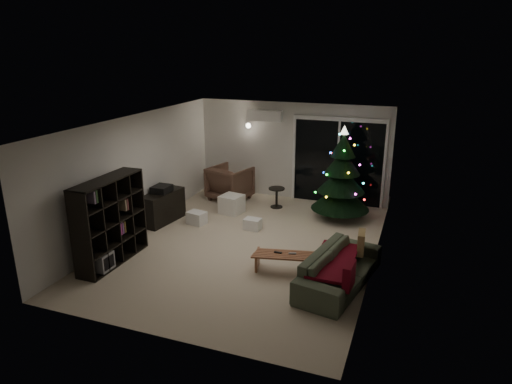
# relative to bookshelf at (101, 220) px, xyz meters

# --- Properties ---
(room) EXTENTS (6.50, 7.51, 2.60)m
(room) POSITION_rel_bookshelf_xyz_m (2.71, 3.02, 0.21)
(room) COLOR beige
(room) RESTS_ON ground
(bookshelf) EXTENTS (1.04, 1.63, 1.61)m
(bookshelf) POSITION_rel_bookshelf_xyz_m (0.00, 0.00, 0.00)
(bookshelf) COLOR black
(bookshelf) RESTS_ON floor
(media_cabinet) EXTENTS (0.57, 1.18, 0.71)m
(media_cabinet) POSITION_rel_bookshelf_xyz_m (0.00, 2.08, -0.45)
(media_cabinet) COLOR black
(media_cabinet) RESTS_ON floor
(stereo) EXTENTS (0.36, 0.42, 0.15)m
(stereo) POSITION_rel_bookshelf_xyz_m (0.00, 2.08, -0.02)
(stereo) COLOR black
(stereo) RESTS_ON media_cabinet
(armchair) EXTENTS (1.16, 1.18, 0.88)m
(armchair) POSITION_rel_bookshelf_xyz_m (0.80, 4.09, -0.36)
(armchair) COLOR brown
(armchair) RESTS_ON floor
(ottoman) EXTENTS (0.57, 0.57, 0.44)m
(ottoman) POSITION_rel_bookshelf_xyz_m (1.24, 3.16, -0.59)
(ottoman) COLOR white
(ottoman) RESTS_ON floor
(cardboard_box_a) EXTENTS (0.45, 0.38, 0.28)m
(cardboard_box_a) POSITION_rel_bookshelf_xyz_m (0.78, 2.23, -0.66)
(cardboard_box_a) COLOR white
(cardboard_box_a) RESTS_ON floor
(cardboard_box_b) EXTENTS (0.37, 0.28, 0.25)m
(cardboard_box_b) POSITION_rel_bookshelf_xyz_m (2.08, 2.35, -0.68)
(cardboard_box_b) COLOR white
(cardboard_box_b) RESTS_ON floor
(side_table) EXTENTS (0.46, 0.46, 0.50)m
(side_table) POSITION_rel_bookshelf_xyz_m (2.13, 3.91, -0.55)
(side_table) COLOR black
(side_table) RESTS_ON floor
(floor_lamp) EXTENTS (0.30, 0.30, 1.88)m
(floor_lamp) POSITION_rel_bookshelf_xyz_m (1.05, 4.84, 0.13)
(floor_lamp) COLOR black
(floor_lamp) RESTS_ON floor
(sofa) EXTENTS (1.19, 2.18, 0.60)m
(sofa) POSITION_rel_bookshelf_xyz_m (4.30, 0.57, -0.50)
(sofa) COLOR #31382C
(sofa) RESTS_ON floor
(sofa_throw) EXTENTS (0.64, 1.49, 0.05)m
(sofa_throw) POSITION_rel_bookshelf_xyz_m (4.20, 0.57, -0.37)
(sofa_throw) COLOR maroon
(sofa_throw) RESTS_ON sofa
(cushion_a) EXTENTS (0.15, 0.41, 0.40)m
(cushion_a) POSITION_rel_bookshelf_xyz_m (4.55, 1.22, -0.26)
(cushion_a) COLOR #957349
(cushion_a) RESTS_ON sofa
(cushion_b) EXTENTS (0.15, 0.40, 0.40)m
(cushion_b) POSITION_rel_bookshelf_xyz_m (4.55, -0.08, -0.26)
(cushion_b) COLOR maroon
(cushion_b) RESTS_ON sofa
(coffee_table) EXTENTS (1.20, 0.63, 0.36)m
(coffee_table) POSITION_rel_bookshelf_xyz_m (3.34, 0.68, -0.62)
(coffee_table) COLOR brown
(coffee_table) RESTS_ON floor
(remote_a) EXTENTS (0.14, 0.04, 0.02)m
(remote_a) POSITION_rel_bookshelf_xyz_m (3.19, 0.68, -0.44)
(remote_a) COLOR black
(remote_a) RESTS_ON coffee_table
(remote_b) EXTENTS (0.14, 0.08, 0.02)m
(remote_b) POSITION_rel_bookshelf_xyz_m (3.44, 0.73, -0.44)
(remote_b) COLOR slate
(remote_b) RESTS_ON coffee_table
(christmas_tree) EXTENTS (1.58, 1.58, 2.17)m
(christmas_tree) POSITION_rel_bookshelf_xyz_m (3.74, 3.69, 0.28)
(christmas_tree) COLOR black
(christmas_tree) RESTS_ON floor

